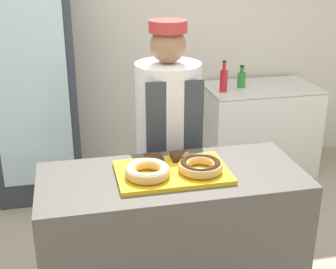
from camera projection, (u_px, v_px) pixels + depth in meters
wall_back at (119, 28)px, 4.15m from camera, size 8.00×0.06×2.70m
display_counter at (172, 251)px, 2.55m from camera, size 1.36×0.58×0.93m
serving_tray at (172, 172)px, 2.37m from camera, size 0.57×0.36×0.02m
donut_light_glaze at (148, 171)px, 2.29m from camera, size 0.23×0.23×0.06m
donut_chocolate_glaze at (200, 165)px, 2.34m from camera, size 0.23×0.23×0.06m
brownie_back_left at (154, 159)px, 2.46m from camera, size 0.09×0.09×0.03m
brownie_back_right at (180, 156)px, 2.49m from camera, size 0.09×0.09×0.03m
baker_person at (168, 146)px, 2.94m from camera, size 0.40×0.40×1.62m
beverage_fridge at (34, 92)px, 3.83m from camera, size 0.69×0.59×1.82m
chest_freezer at (258, 128)px, 4.42m from camera, size 1.01×0.61×0.83m
bottle_green at (241, 79)px, 4.21m from camera, size 0.07×0.07×0.20m
bottle_red at (224, 80)px, 4.06m from camera, size 0.07×0.07×0.27m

